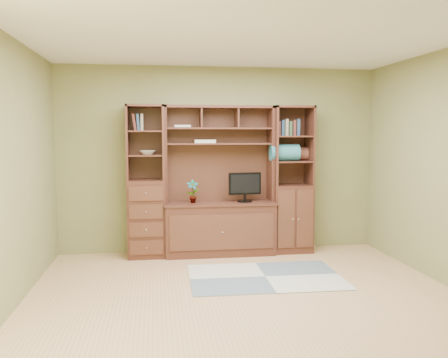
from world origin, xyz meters
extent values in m
cube|color=tan|center=(0.00, 0.00, 0.00)|extent=(4.60, 4.10, 0.04)
cube|color=white|center=(0.00, 0.00, 2.60)|extent=(4.60, 4.10, 0.04)
cube|color=olive|center=(0.00, 2.00, 1.30)|extent=(4.50, 0.04, 2.60)
cube|color=olive|center=(0.00, -2.00, 1.30)|extent=(4.50, 0.04, 2.60)
cube|color=olive|center=(-2.25, 0.00, 1.30)|extent=(0.04, 4.00, 2.60)
cube|color=#452218|center=(-0.03, 1.73, 1.02)|extent=(1.54, 0.53, 2.05)
cube|color=#452218|center=(-1.03, 1.77, 1.02)|extent=(0.50, 0.45, 2.05)
cube|color=#452218|center=(0.99, 1.77, 1.02)|extent=(0.55, 0.45, 2.05)
cube|color=#939898|center=(0.35, 0.59, 0.01)|extent=(1.78, 1.20, 0.01)
cube|color=black|center=(0.31, 1.70, 1.01)|extent=(0.47, 0.24, 0.56)
imported|color=#A54638|center=(-0.41, 1.70, 0.89)|extent=(0.17, 0.11, 0.32)
cube|color=beige|center=(-0.23, 1.82, 1.56)|extent=(0.29, 0.21, 0.04)
imported|color=beige|center=(-1.01, 1.77, 1.42)|extent=(0.22, 0.22, 0.05)
cube|color=#2C6C75|center=(0.87, 1.73, 1.41)|extent=(0.40, 0.23, 0.23)
cube|color=brown|center=(1.15, 1.85, 1.38)|extent=(0.33, 0.19, 0.19)
camera|label=1|loc=(-0.90, -4.67, 1.68)|focal=38.00mm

